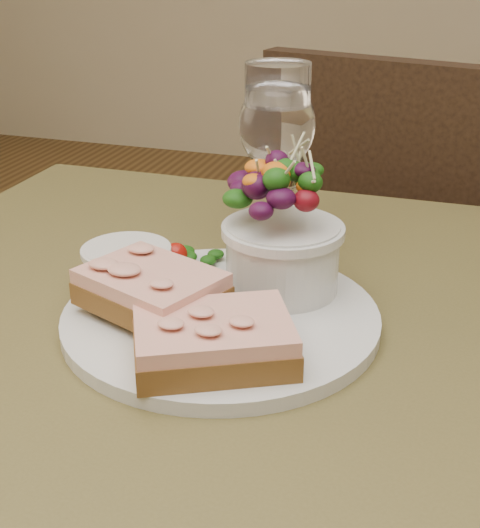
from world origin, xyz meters
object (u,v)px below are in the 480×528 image
(cafe_table, at_px, (235,447))
(sandwich_back, at_px, (151,289))
(sandwich_front, at_px, (213,340))
(wine_glass, at_px, (277,131))
(chair_far, at_px, (412,391))
(salad_bowl, at_px, (283,227))
(dinner_plate, at_px, (221,317))
(ramekin, at_px, (127,264))

(cafe_table, distance_m, sandwich_back, 0.16)
(sandwich_front, height_order, wine_glass, wine_glass)
(sandwich_front, bearing_deg, sandwich_back, 118.24)
(wine_glass, bearing_deg, sandwich_back, -104.24)
(chair_far, xyz_separation_m, salad_bowl, (-0.10, -0.59, 0.53))
(chair_far, xyz_separation_m, sandwich_back, (-0.19, -0.67, 0.49))
(sandwich_front, xyz_separation_m, sandwich_back, (-0.07, 0.05, 0.01))
(dinner_plate, bearing_deg, cafe_table, -53.08)
(cafe_table, distance_m, sandwich_front, 0.14)
(ramekin, xyz_separation_m, wine_glass, (0.09, 0.15, 0.09))
(cafe_table, distance_m, ramekin, 0.19)
(sandwich_front, relative_size, wine_glass, 0.82)
(chair_far, height_order, ramekin, chair_far)
(chair_far, bearing_deg, salad_bowl, 94.46)
(chair_far, bearing_deg, cafe_table, 94.40)
(chair_far, bearing_deg, dinner_plate, 92.07)
(chair_far, bearing_deg, sandwich_back, 88.22)
(dinner_plate, relative_size, ramekin, 3.60)
(sandwich_back, bearing_deg, dinner_plate, 44.71)
(sandwich_front, bearing_deg, cafe_table, 59.34)
(cafe_table, height_order, dinner_plate, dinner_plate)
(chair_far, distance_m, sandwich_back, 0.85)
(sandwich_back, bearing_deg, chair_far, 95.86)
(sandwich_back, height_order, salad_bowl, salad_bowl)
(sandwich_back, height_order, ramekin, sandwich_back)
(chair_far, relative_size, dinner_plate, 3.38)
(dinner_plate, bearing_deg, salad_bowl, 56.62)
(cafe_table, relative_size, ramekin, 10.82)
(dinner_plate, distance_m, sandwich_back, 0.06)
(ramekin, relative_size, wine_glass, 0.42)
(sandwich_front, relative_size, salad_bowl, 1.12)
(cafe_table, xyz_separation_m, salad_bowl, (0.02, 0.09, 0.17))
(cafe_table, bearing_deg, salad_bowl, 79.97)
(chair_far, distance_m, wine_glass, 0.76)
(dinner_plate, relative_size, wine_glass, 1.52)
(sandwich_front, bearing_deg, wine_glass, 67.91)
(ramekin, bearing_deg, dinner_plate, -13.45)
(cafe_table, distance_m, chair_far, 0.77)
(ramekin, bearing_deg, sandwich_front, -39.36)
(chair_far, xyz_separation_m, ramekin, (-0.23, -0.62, 0.49))
(cafe_table, bearing_deg, wine_glass, 96.64)
(sandwich_front, height_order, sandwich_back, sandwich_back)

